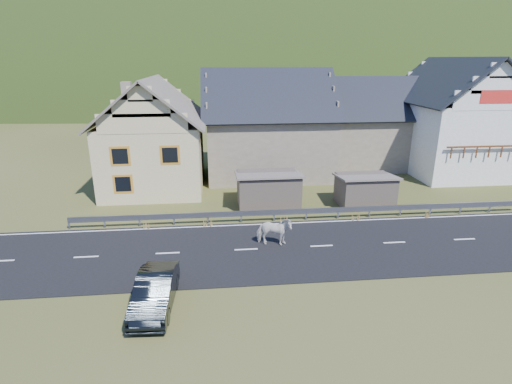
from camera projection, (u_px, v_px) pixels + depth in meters
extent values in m
plane|color=#384119|center=(322.00, 247.00, 21.05)|extent=(160.00, 160.00, 0.00)
cube|color=black|center=(322.00, 246.00, 21.04)|extent=(60.00, 7.00, 0.04)
cube|color=silver|center=(322.00, 246.00, 21.04)|extent=(60.00, 6.60, 0.01)
cube|color=#93969B|center=(307.00, 211.00, 24.34)|extent=(28.00, 0.08, 0.34)
cube|color=#93969B|center=(69.00, 224.00, 23.07)|extent=(0.10, 0.06, 0.70)
cube|color=#93969B|center=(104.00, 222.00, 23.26)|extent=(0.10, 0.06, 0.70)
cube|color=#93969B|center=(139.00, 221.00, 23.46)|extent=(0.10, 0.06, 0.70)
cube|color=#93969B|center=(174.00, 220.00, 23.65)|extent=(0.10, 0.06, 0.70)
cube|color=#93969B|center=(208.00, 218.00, 23.84)|extent=(0.10, 0.06, 0.70)
cube|color=#93969B|center=(241.00, 217.00, 24.04)|extent=(0.10, 0.06, 0.70)
cube|color=#93969B|center=(274.00, 216.00, 24.23)|extent=(0.10, 0.06, 0.70)
cube|color=#93969B|center=(306.00, 215.00, 24.43)|extent=(0.10, 0.06, 0.70)
cube|color=#93969B|center=(338.00, 213.00, 24.62)|extent=(0.10, 0.06, 0.70)
cube|color=#93969B|center=(369.00, 212.00, 24.82)|extent=(0.10, 0.06, 0.70)
cube|color=#93969B|center=(400.00, 211.00, 25.01)|extent=(0.10, 0.06, 0.70)
cube|color=#93969B|center=(430.00, 210.00, 25.21)|extent=(0.10, 0.06, 0.70)
cube|color=#93969B|center=(460.00, 209.00, 25.40)|extent=(0.10, 0.06, 0.70)
cube|color=#93969B|center=(490.00, 207.00, 25.59)|extent=(0.10, 0.06, 0.70)
cube|color=brown|center=(268.00, 190.00, 26.64)|extent=(4.30, 3.30, 2.40)
cube|color=brown|center=(365.00, 190.00, 26.83)|extent=(3.80, 2.90, 2.20)
cube|color=beige|center=(156.00, 154.00, 30.60)|extent=(7.00, 9.00, 5.00)
cube|color=#C27F24|center=(120.00, 156.00, 25.91)|extent=(1.30, 0.12, 1.30)
cube|color=#C27F24|center=(170.00, 155.00, 26.23)|extent=(1.30, 0.12, 1.30)
cube|color=#C27F24|center=(123.00, 184.00, 26.52)|extent=(1.30, 0.12, 1.30)
cube|color=gray|center=(127.00, 98.00, 30.53)|extent=(0.70, 0.70, 2.40)
cube|color=gray|center=(267.00, 143.00, 34.30)|extent=(10.00, 9.00, 5.00)
cube|color=gray|center=(370.00, 139.00, 37.23)|extent=(9.00, 8.00, 4.60)
cube|color=white|center=(450.00, 136.00, 34.76)|extent=(8.00, 10.00, 6.00)
cube|color=red|center=(497.00, 97.00, 28.81)|extent=(2.60, 0.06, 0.90)
cube|color=brown|center=(490.00, 146.00, 29.74)|extent=(6.80, 0.12, 0.12)
ellipsoid|color=#1B3211|center=(236.00, 121.00, 197.65)|extent=(440.00, 280.00, 260.00)
ellipsoid|color=black|center=(44.00, 71.00, 117.54)|extent=(76.00, 50.00, 28.00)
imported|color=silver|center=(274.00, 231.00, 20.90)|extent=(1.19, 1.98, 1.57)
imported|color=black|center=(155.00, 292.00, 15.78)|extent=(1.62, 4.14, 1.34)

